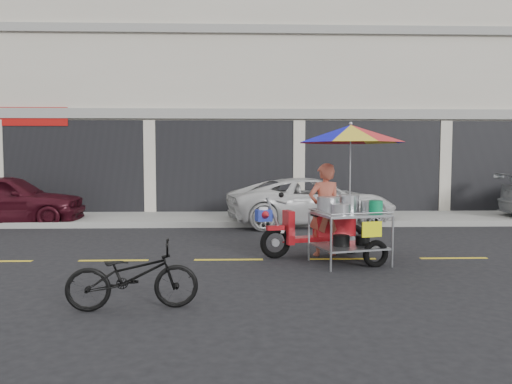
{
  "coord_description": "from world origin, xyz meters",
  "views": [
    {
      "loc": [
        -1.81,
        -8.64,
        1.8
      ],
      "look_at": [
        -1.5,
        0.6,
        1.15
      ],
      "focal_mm": 35.0,
      "sensor_mm": 36.0,
      "label": 1
    }
  ],
  "objects_px": {
    "food_vendor_rig": "(340,174)",
    "maroon_sedan": "(5,199)",
    "near_bicycle": "(133,276)",
    "white_pickup": "(312,201)"
  },
  "relations": [
    {
      "from": "near_bicycle",
      "to": "white_pickup",
      "type": "bearing_deg",
      "value": -30.97
    },
    {
      "from": "maroon_sedan",
      "to": "food_vendor_rig",
      "type": "height_order",
      "value": "food_vendor_rig"
    },
    {
      "from": "maroon_sedan",
      "to": "food_vendor_rig",
      "type": "relative_size",
      "value": 1.48
    },
    {
      "from": "near_bicycle",
      "to": "food_vendor_rig",
      "type": "height_order",
      "value": "food_vendor_rig"
    },
    {
      "from": "food_vendor_rig",
      "to": "near_bicycle",
      "type": "bearing_deg",
      "value": -152.34
    },
    {
      "from": "white_pickup",
      "to": "food_vendor_rig",
      "type": "height_order",
      "value": "food_vendor_rig"
    },
    {
      "from": "food_vendor_rig",
      "to": "maroon_sedan",
      "type": "bearing_deg",
      "value": 134.26
    },
    {
      "from": "white_pickup",
      "to": "food_vendor_rig",
      "type": "xyz_separation_m",
      "value": [
        -0.2,
        -4.66,
        0.88
      ]
    },
    {
      "from": "maroon_sedan",
      "to": "food_vendor_rig",
      "type": "distance_m",
      "value": 9.3
    },
    {
      "from": "white_pickup",
      "to": "food_vendor_rig",
      "type": "distance_m",
      "value": 4.75
    }
  ]
}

